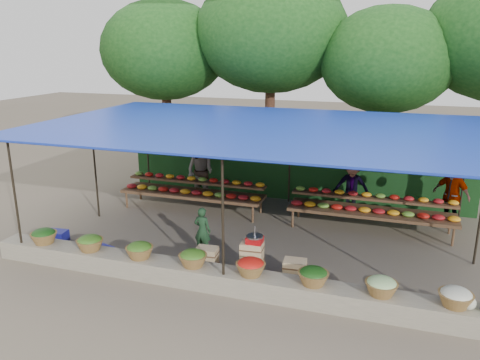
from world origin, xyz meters
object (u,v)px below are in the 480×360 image
(weighing_scale, at_px, (255,239))
(blue_crate_back, at_px, (57,236))
(crate_counter, at_px, (251,263))
(blue_crate_front, at_px, (101,253))
(vendor_seated, at_px, (202,231))

(weighing_scale, relative_size, blue_crate_back, 0.76)
(crate_counter, bearing_deg, blue_crate_front, -175.36)
(weighing_scale, distance_m, blue_crate_front, 3.57)
(weighing_scale, bearing_deg, blue_crate_back, 177.37)
(crate_counter, bearing_deg, blue_crate_back, 177.32)
(crate_counter, relative_size, vendor_seated, 2.12)
(vendor_seated, bearing_deg, weighing_scale, 157.63)
(weighing_scale, bearing_deg, crate_counter, 180.00)
(weighing_scale, bearing_deg, vendor_seated, 153.04)
(blue_crate_back, bearing_deg, blue_crate_front, -24.06)
(weighing_scale, bearing_deg, blue_crate_front, -175.47)
(blue_crate_front, relative_size, blue_crate_back, 1.07)
(crate_counter, bearing_deg, vendor_seated, 151.62)
(weighing_scale, relative_size, blue_crate_front, 0.71)
(vendor_seated, bearing_deg, crate_counter, 156.21)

